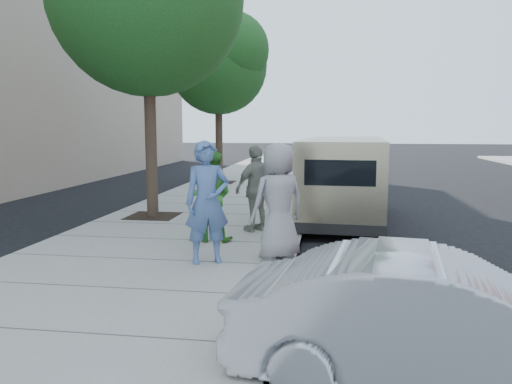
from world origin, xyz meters
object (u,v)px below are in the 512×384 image
at_px(person_officer, 207,202).
at_px(person_green_shirt, 211,196).
at_px(parking_meter, 281,203).
at_px(tree_far, 219,61).
at_px(sedan, 438,323).
at_px(van, 344,178).
at_px(person_striped_polo, 257,188).
at_px(person_gray_shirt, 278,201).

relative_size(person_officer, person_green_shirt, 1.14).
height_order(parking_meter, person_green_shirt, person_green_shirt).
xyz_separation_m(person_officer, person_green_shirt, (-0.31, 1.55, -0.12)).
bearing_deg(tree_far, sedan, -70.41).
bearing_deg(sedan, van, 11.81).
bearing_deg(person_officer, person_striped_polo, 57.15).
bearing_deg(person_gray_shirt, person_striped_polo, -107.86).
height_order(parking_meter, person_striped_polo, person_striped_polo).
distance_m(tree_far, person_green_shirt, 10.89).
bearing_deg(person_striped_polo, person_officer, 33.38).
bearing_deg(person_gray_shirt, person_green_shirt, -73.86).
distance_m(van, person_gray_shirt, 4.57).
bearing_deg(sedan, parking_meter, 32.79).
bearing_deg(person_gray_shirt, sedan, 80.81).
distance_m(tree_far, van, 9.01).
xyz_separation_m(tree_far, sedan, (5.29, -14.86, -4.26)).
height_order(person_green_shirt, person_gray_shirt, person_gray_shirt).
height_order(tree_far, person_green_shirt, tree_far).
bearing_deg(person_gray_shirt, person_officer, -15.40).
bearing_deg(sedan, person_green_shirt, 41.21).
distance_m(sedan, person_officer, 4.48).
distance_m(tree_far, person_officer, 12.35).
xyz_separation_m(tree_far, person_striped_polo, (2.77, -8.95, -3.82)).
distance_m(parking_meter, van, 4.54).
bearing_deg(sedan, person_striped_polo, 30.46).
height_order(tree_far, parking_meter, tree_far).
distance_m(person_gray_shirt, person_striped_polo, 2.28).
distance_m(person_green_shirt, person_striped_polo, 1.28).
relative_size(person_green_shirt, person_gray_shirt, 0.90).
xyz_separation_m(person_green_shirt, person_gray_shirt, (1.43, -1.14, 0.10)).
bearing_deg(person_officer, person_gray_shirt, -3.35).
bearing_deg(van, parking_meter, -101.25).
height_order(parking_meter, sedan, parking_meter).
distance_m(tree_far, person_striped_polo, 10.12).
height_order(parking_meter, person_officer, person_officer).
xyz_separation_m(sedan, person_officer, (-2.95, 3.32, 0.53)).
xyz_separation_m(tree_far, van, (4.65, -6.71, -3.79)).
bearing_deg(van, person_officer, -112.28).
xyz_separation_m(tree_far, person_green_shirt, (2.02, -9.99, -3.85)).
bearing_deg(person_green_shirt, person_gray_shirt, 142.30).
bearing_deg(tree_far, person_green_shirt, -78.56).
relative_size(tree_far, person_green_shirt, 3.68).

